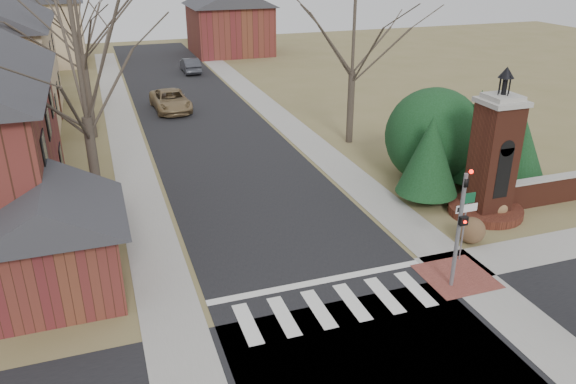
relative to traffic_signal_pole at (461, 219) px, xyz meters
name	(u,v)px	position (x,y,z in m)	size (l,w,h in m)	color
ground	(346,320)	(-4.30, -0.57, -2.59)	(120.00, 120.00, 0.00)	brown
main_street	(206,126)	(-4.30, 21.43, -2.58)	(8.00, 70.00, 0.01)	black
cross_street	(392,384)	(-4.30, -3.57, -2.58)	(120.00, 8.00, 0.01)	black
crosswalk_zone	(336,305)	(-4.30, 0.23, -2.58)	(8.00, 2.20, 0.02)	silver
stop_bar	(318,282)	(-4.30, 1.73, -2.58)	(8.00, 0.35, 0.02)	silver
sidewalk_right_main	(281,119)	(0.90, 21.43, -2.58)	(2.00, 60.00, 0.02)	gray
sidewalk_left	(125,134)	(-9.50, 21.43, -2.58)	(2.00, 60.00, 0.02)	gray
curb_apron	(456,276)	(0.50, 0.43, -2.57)	(2.40, 2.40, 0.02)	brown
traffic_signal_pole	(461,219)	(0.00, 0.00, 0.00)	(0.28, 0.41, 4.50)	slate
sign_post	(466,213)	(1.29, 1.41, -0.64)	(0.90, 0.07, 2.75)	slate
brick_gate_monument	(492,168)	(4.70, 4.42, -0.42)	(3.20, 3.20, 6.47)	#5A271A
brick_garden_wall	(568,187)	(9.20, 4.43, -1.93)	(7.50, 0.50, 1.30)	#5A271A
garage_left	(51,236)	(-12.82, 3.92, -0.35)	(4.80, 4.80, 4.29)	brown
house_distant_left	(26,20)	(-16.31, 47.42, 1.66)	(10.80, 8.80, 8.53)	tan
house_distant_right	(229,19)	(3.69, 47.42, 1.06)	(8.80, 8.80, 7.30)	brown
evergreen_near	(430,155)	(2.90, 6.43, -0.29)	(2.80, 2.80, 4.10)	#473D33
evergreen_mid	(476,133)	(6.20, 7.63, 0.01)	(3.40, 3.40, 4.70)	#473D33
evergreen_far	(522,149)	(8.20, 6.63, -0.69)	(2.40, 2.40, 3.30)	#473D33
evergreen_mass	(434,132)	(4.70, 8.93, -0.19)	(4.80, 4.80, 4.80)	black
bare_tree_0	(75,41)	(-11.30, 8.43, 5.11)	(8.05, 8.05, 11.15)	#473D33
bare_tree_1	(75,0)	(-11.30, 21.43, 5.44)	(8.40, 8.40, 11.64)	#473D33
bare_tree_2	(70,0)	(-11.80, 34.43, 4.44)	(7.35, 7.35, 10.19)	#473D33
bare_tree_3	(354,27)	(3.20, 15.43, 4.10)	(7.00, 7.00, 9.70)	#473D33
pickup_truck	(171,101)	(-5.90, 26.02, -1.87)	(2.38, 5.15, 1.43)	olive
distant_car	(190,65)	(-2.27, 38.57, -1.91)	(1.43, 4.10, 1.35)	#383A40
dry_shrub_left	(472,230)	(2.50, 2.43, -2.05)	(1.07, 1.07, 1.07)	brown
dry_shrub_right	(498,207)	(5.00, 4.03, -2.15)	(0.88, 0.88, 0.88)	brown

